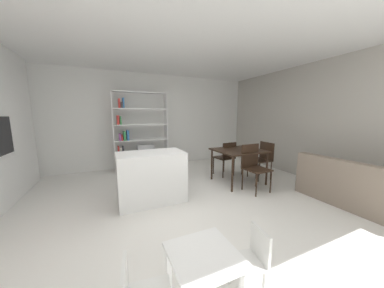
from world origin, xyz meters
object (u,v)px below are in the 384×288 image
(kitchen_island, at_px, (151,177))
(child_table, at_px, (204,264))
(dining_table, at_px, (239,153))
(sofa, at_px, (361,192))
(dining_chair_far, at_px, (226,156))
(child_chair_right, at_px, (252,258))
(dining_chair_near, at_px, (253,164))
(built_in_oven, at_px, (1,136))
(open_bookshelf, at_px, (138,135))
(dining_chair_window_side, at_px, (263,157))

(kitchen_island, relative_size, child_table, 2.22)
(dining_table, distance_m, sofa, 2.16)
(kitchen_island, height_order, dining_chair_far, kitchen_island)
(kitchen_island, distance_m, child_chair_right, 2.13)
(dining_chair_far, relative_size, dining_chair_near, 0.92)
(built_in_oven, distance_m, child_chair_right, 3.92)
(open_bookshelf, distance_m, child_chair_right, 4.19)
(built_in_oven, xyz_separation_m, dining_chair_near, (4.18, -1.04, -0.65))
(dining_chair_near, bearing_deg, child_table, -142.61)
(child_table, xyz_separation_m, dining_chair_window_side, (2.78, 2.22, 0.12))
(child_chair_right, bearing_deg, child_table, -81.25)
(kitchen_island, distance_m, dining_chair_far, 2.11)
(dining_table, relative_size, dining_chair_near, 1.10)
(child_table, relative_size, dining_chair_window_side, 0.58)
(child_table, relative_size, dining_table, 0.50)
(kitchen_island, distance_m, child_table, 2.08)
(sofa, bearing_deg, dining_chair_far, 25.22)
(built_in_oven, height_order, kitchen_island, built_in_oven)
(dining_chair_near, bearing_deg, child_chair_right, -135.05)
(built_in_oven, distance_m, sofa, 5.87)
(child_chair_right, bearing_deg, dining_chair_window_side, 143.70)
(open_bookshelf, bearing_deg, dining_table, -44.82)
(built_in_oven, distance_m, child_table, 3.59)
(dining_table, bearing_deg, built_in_oven, 172.43)
(child_table, height_order, dining_chair_far, dining_chair_far)
(sofa, bearing_deg, child_chair_right, 98.87)
(dining_table, xyz_separation_m, dining_chair_far, (0.01, 0.49, -0.16))
(kitchen_island, bearing_deg, open_bookshelf, 87.32)
(kitchen_island, xyz_separation_m, dining_table, (2.00, 0.14, 0.24))
(dining_table, xyz_separation_m, dining_chair_near, (-0.01, -0.48, -0.13))
(child_table, xyz_separation_m, sofa, (3.15, 0.41, -0.14))
(child_chair_right, height_order, dining_chair_near, dining_chair_near)
(kitchen_island, xyz_separation_m, dining_chair_window_side, (2.73, 0.14, 0.09))
(sofa, bearing_deg, kitchen_island, 61.72)
(sofa, bearing_deg, child_table, 97.41)
(child_chair_right, xyz_separation_m, dining_chair_near, (1.58, 1.75, 0.25))
(dining_chair_window_side, distance_m, sofa, 1.86)
(kitchen_island, relative_size, dining_chair_far, 1.31)
(dining_chair_window_side, bearing_deg, child_chair_right, -43.58)
(built_in_oven, distance_m, dining_chair_window_side, 4.99)
(built_in_oven, distance_m, dining_table, 4.26)
(child_table, xyz_separation_m, dining_chair_near, (2.05, 1.74, 0.15))
(child_table, bearing_deg, dining_table, 47.27)
(open_bookshelf, bearing_deg, sofa, -50.97)
(dining_table, bearing_deg, dining_chair_far, 88.64)
(kitchen_island, relative_size, sofa, 0.61)
(open_bookshelf, distance_m, dining_chair_far, 2.42)
(sofa, bearing_deg, built_in_oven, 65.87)
(dining_chair_near, height_order, sofa, dining_chair_near)
(child_table, bearing_deg, dining_chair_far, 52.75)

